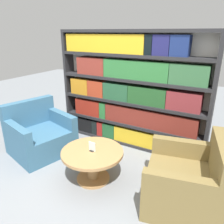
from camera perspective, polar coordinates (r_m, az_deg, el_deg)
ground_plane at (r=3.15m, az=-6.82°, el=-17.91°), size 14.00×14.00×0.00m
bookshelf at (r=3.77m, az=4.56°, el=5.45°), size 2.65×0.30×1.98m
armchair_left at (r=3.89m, az=-18.30°, el=-5.90°), size 1.05×1.09×0.85m
armchair_right at (r=2.82m, az=19.00°, el=-16.90°), size 1.02×1.07×0.85m
coffee_table at (r=3.03m, az=-5.09°, el=-12.15°), size 0.83×0.83×0.45m
table_sign at (r=2.94m, az=-5.20°, el=-9.17°), size 0.10×0.06×0.13m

